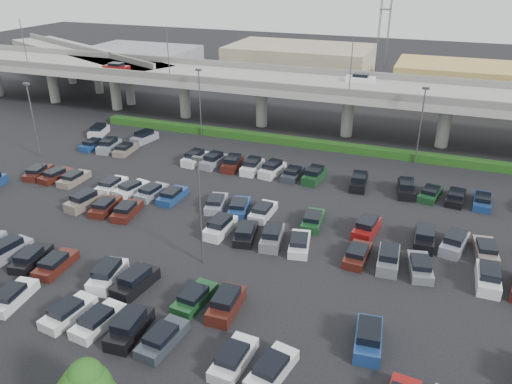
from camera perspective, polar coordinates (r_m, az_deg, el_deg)
ground at (r=52.19m, az=-2.19°, el=-3.54°), size 280.00×280.00×0.00m
overpass at (r=78.40m, az=6.83°, el=11.69°), size 150.00×13.00×15.80m
on_ramp at (r=111.77m, az=-19.15°, el=14.52°), size 50.93×30.13×8.80m
hedge at (r=73.64m, az=5.37°, el=5.65°), size 66.00×1.60×1.10m
tree_row at (r=31.74m, az=-21.03°, el=-19.75°), size 65.07×3.66×5.94m
parked_cars at (r=49.87m, az=-4.96°, el=-4.25°), size 63.24×41.71×1.67m
light_poles at (r=52.79m, az=-5.60°, el=4.17°), size 66.90×48.38×10.30m
distant_buildings at (r=106.18m, az=17.66°, el=12.49°), size 138.00×24.00×9.00m
comm_tower at (r=117.27m, az=14.67°, el=19.85°), size 2.40×2.40×30.00m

